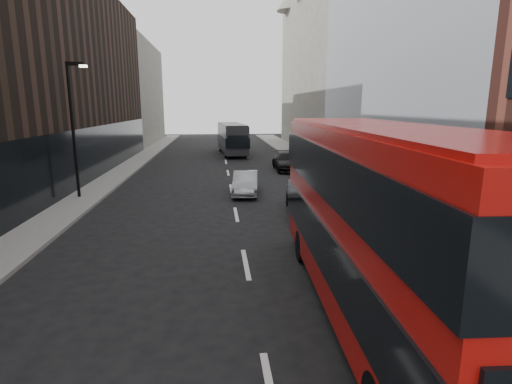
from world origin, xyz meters
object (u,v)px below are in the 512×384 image
object	(u,v)px
grey_bus	(232,138)
car_c	(287,161)
red_bus	(379,214)
car_a	(307,196)
street_lamp	(74,121)
car_b	(245,183)

from	to	relation	value
grey_bus	car_c	world-z (taller)	grey_bus
red_bus	grey_bus	xyz separation A→B (m)	(-1.97, 33.68, -0.81)
car_a	car_c	world-z (taller)	car_a
street_lamp	car_b	xyz separation A→B (m)	(8.98, 0.40, -3.53)
grey_bus	car_a	world-z (taller)	grey_bus
grey_bus	car_a	xyz separation A→B (m)	(2.53, -24.16, -0.92)
street_lamp	red_bus	size ratio (longest dim) A/B	0.62
red_bus	car_a	distance (m)	9.70
street_lamp	car_a	size ratio (longest dim) A/B	1.52
car_a	car_c	xyz separation A→B (m)	(1.31, 12.83, -0.09)
car_b	car_c	xyz separation A→B (m)	(3.90, 8.49, 0.05)
car_c	red_bus	bearing A→B (deg)	-93.40
grey_bus	car_b	distance (m)	19.85
car_a	car_c	size ratio (longest dim) A/B	0.96
car_a	red_bus	bearing A→B (deg)	-86.70
car_a	car_b	xyz separation A→B (m)	(-2.60, 4.34, -0.14)
red_bus	car_b	xyz separation A→B (m)	(-2.03, 13.86, -1.87)
street_lamp	red_bus	xyz separation A→B (m)	(11.01, -13.46, -1.67)
grey_bus	car_b	world-z (taller)	grey_bus
grey_bus	car_b	size ratio (longest dim) A/B	2.54
red_bus	grey_bus	bearing A→B (deg)	95.97
red_bus	car_c	size ratio (longest dim) A/B	2.37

